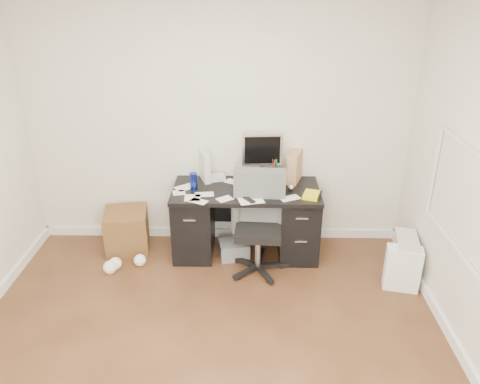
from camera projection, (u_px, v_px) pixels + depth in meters
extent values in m
plane|color=#412615|center=(205.00, 366.00, 3.59)|extent=(4.00, 4.00, 0.00)
cube|color=beige|center=(218.00, 122.00, 4.84)|extent=(4.00, 0.02, 2.70)
cube|color=silver|center=(220.00, 232.00, 5.37)|extent=(4.00, 0.03, 0.10)
cube|color=silver|center=(467.00, 365.00, 3.53)|extent=(0.03, 4.00, 0.10)
cube|color=black|center=(246.00, 191.00, 4.77)|extent=(1.50, 0.70, 0.04)
cube|color=black|center=(194.00, 223.00, 4.94)|extent=(0.40, 0.60, 0.71)
cube|color=black|center=(298.00, 224.00, 4.92)|extent=(0.40, 0.60, 0.71)
cube|color=black|center=(246.00, 201.00, 5.19)|extent=(0.70, 0.03, 0.51)
cube|color=black|center=(261.00, 191.00, 4.70)|extent=(0.45, 0.20, 0.02)
sphere|color=silver|center=(291.00, 187.00, 4.72)|extent=(0.08, 0.08, 0.07)
cylinder|color=navy|center=(194.00, 181.00, 4.73)|extent=(0.10, 0.10, 0.17)
cube|color=silver|center=(204.00, 166.00, 4.92)|extent=(0.21, 0.30, 0.32)
cube|color=#AA8052|center=(294.00, 167.00, 4.89)|extent=(0.22, 0.31, 0.32)
cube|color=yellow|center=(312.00, 195.00, 4.59)|extent=(0.21, 0.24, 0.04)
cube|color=beige|center=(405.00, 259.00, 4.55)|extent=(0.28, 0.48, 0.45)
cube|color=white|center=(402.00, 268.00, 4.41)|extent=(0.36, 0.29, 0.44)
cube|color=#4E3217|center=(127.00, 230.00, 5.07)|extent=(0.51, 0.51, 0.44)
cube|color=slate|center=(234.00, 249.00, 4.96)|extent=(0.35, 0.30, 0.18)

